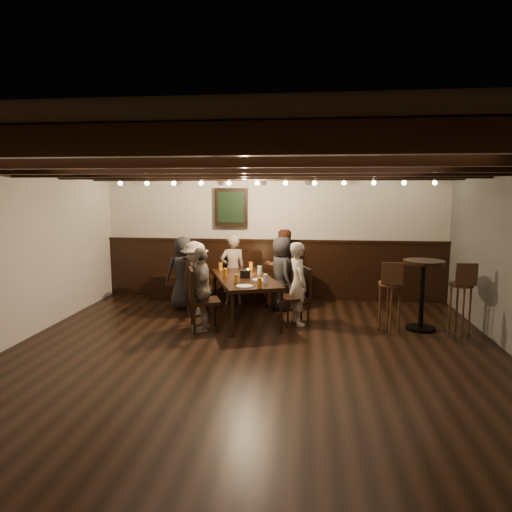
# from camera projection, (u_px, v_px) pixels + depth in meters

# --- Properties ---
(room) EXTENTS (7.00, 7.00, 7.00)m
(room) POSITION_uv_depth(u_px,v_px,m) (250.00, 251.00, 7.49)
(room) COLOR black
(room) RESTS_ON ground
(dining_table) EXTENTS (1.40, 2.01, 0.69)m
(dining_table) POSITION_uv_depth(u_px,v_px,m) (245.00, 281.00, 7.29)
(dining_table) COLOR black
(dining_table) RESTS_ON floor
(chair_left_near) EXTENTS (0.55, 0.55, 0.94)m
(chair_left_near) POSITION_uv_depth(u_px,v_px,m) (197.00, 298.00, 7.61)
(chair_left_near) COLOR black
(chair_left_near) RESTS_ON floor
(chair_left_far) EXTENTS (0.55, 0.55, 0.94)m
(chair_left_far) POSITION_uv_depth(u_px,v_px,m) (203.00, 312.00, 6.74)
(chair_left_far) COLOR black
(chair_left_far) RESTS_ON floor
(chair_right_near) EXTENTS (0.55, 0.55, 0.94)m
(chair_right_near) POSITION_uv_depth(u_px,v_px,m) (280.00, 293.00, 7.94)
(chair_right_near) COLOR black
(chair_right_near) RESTS_ON floor
(chair_right_far) EXTENTS (0.52, 0.52, 0.88)m
(chair_right_far) POSITION_uv_depth(u_px,v_px,m) (296.00, 307.00, 7.07)
(chair_right_far) COLOR black
(chair_right_far) RESTS_ON floor
(person_bench_left) EXTENTS (0.73, 0.60, 1.28)m
(person_bench_left) POSITION_uv_depth(u_px,v_px,m) (184.00, 273.00, 7.95)
(person_bench_left) COLOR #262629
(person_bench_left) RESTS_ON floor
(person_bench_centre) EXTENTS (0.54, 0.44, 1.27)m
(person_bench_centre) POSITION_uv_depth(u_px,v_px,m) (233.00, 270.00, 8.30)
(person_bench_centre) COLOR gray
(person_bench_centre) RESTS_ON floor
(person_bench_right) EXTENTS (0.80, 0.71, 1.37)m
(person_bench_right) POSITION_uv_depth(u_px,v_px,m) (282.00, 266.00, 8.36)
(person_bench_right) COLOR #52291C
(person_bench_right) RESTS_ON floor
(person_left_near) EXTENTS (0.70, 0.91, 1.24)m
(person_left_near) POSITION_uv_depth(u_px,v_px,m) (195.00, 278.00, 7.56)
(person_left_near) COLOR #AB9B90
(person_left_near) RESTS_ON floor
(person_left_far) EXTENTS (0.54, 0.79, 1.25)m
(person_left_far) POSITION_uv_depth(u_px,v_px,m) (201.00, 289.00, 6.69)
(person_left_far) COLOR gray
(person_left_far) RESTS_ON floor
(person_right_near) EXTENTS (0.60, 0.73, 1.28)m
(person_right_near) POSITION_uv_depth(u_px,v_px,m) (282.00, 273.00, 7.90)
(person_right_near) COLOR black
(person_right_near) RESTS_ON floor
(person_right_far) EXTENTS (0.45, 0.54, 1.28)m
(person_right_far) POSITION_uv_depth(u_px,v_px,m) (298.00, 283.00, 7.03)
(person_right_far) COLOR #B6AC9A
(person_right_far) RESTS_ON floor
(pint_a) EXTENTS (0.07, 0.07, 0.14)m
(pint_a) POSITION_uv_depth(u_px,v_px,m) (220.00, 267.00, 7.88)
(pint_a) COLOR #BF7219
(pint_a) RESTS_ON dining_table
(pint_b) EXTENTS (0.07, 0.07, 0.14)m
(pint_b) POSITION_uv_depth(u_px,v_px,m) (251.00, 266.00, 7.96)
(pint_b) COLOR #BF7219
(pint_b) RESTS_ON dining_table
(pint_c) EXTENTS (0.07, 0.07, 0.14)m
(pint_c) POSITION_uv_depth(u_px,v_px,m) (225.00, 273.00, 7.30)
(pint_c) COLOR #BF7219
(pint_c) RESTS_ON dining_table
(pint_d) EXTENTS (0.07, 0.07, 0.14)m
(pint_d) POSITION_uv_depth(u_px,v_px,m) (260.00, 270.00, 7.54)
(pint_d) COLOR silver
(pint_d) RESTS_ON dining_table
(pint_e) EXTENTS (0.07, 0.07, 0.14)m
(pint_e) POSITION_uv_depth(u_px,v_px,m) (236.00, 279.00, 6.79)
(pint_e) COLOR #BF7219
(pint_e) RESTS_ON dining_table
(pint_f) EXTENTS (0.07, 0.07, 0.14)m
(pint_f) POSITION_uv_depth(u_px,v_px,m) (265.00, 279.00, 6.79)
(pint_f) COLOR silver
(pint_f) RESTS_ON dining_table
(pint_g) EXTENTS (0.07, 0.07, 0.14)m
(pint_g) POSITION_uv_depth(u_px,v_px,m) (260.00, 283.00, 6.52)
(pint_g) COLOR #BF7219
(pint_g) RESTS_ON dining_table
(plate_near) EXTENTS (0.24, 0.24, 0.01)m
(plate_near) POSITION_uv_depth(u_px,v_px,m) (244.00, 286.00, 6.58)
(plate_near) COLOR white
(plate_near) RESTS_ON dining_table
(plate_far) EXTENTS (0.24, 0.24, 0.01)m
(plate_far) POSITION_uv_depth(u_px,v_px,m) (260.00, 280.00, 7.04)
(plate_far) COLOR white
(plate_far) RESTS_ON dining_table
(condiment_caddy) EXTENTS (0.15, 0.10, 0.12)m
(condiment_caddy) POSITION_uv_depth(u_px,v_px,m) (245.00, 274.00, 7.23)
(condiment_caddy) COLOR black
(condiment_caddy) RESTS_ON dining_table
(candle) EXTENTS (0.05, 0.05, 0.05)m
(candle) POSITION_uv_depth(u_px,v_px,m) (248.00, 272.00, 7.60)
(candle) COLOR beige
(candle) RESTS_ON dining_table
(high_top_table) EXTENTS (0.59, 0.59, 1.05)m
(high_top_table) POSITION_uv_depth(u_px,v_px,m) (423.00, 284.00, 6.73)
(high_top_table) COLOR black
(high_top_table) RESTS_ON floor
(bar_stool_left) EXTENTS (0.33, 0.35, 1.06)m
(bar_stool_left) POSITION_uv_depth(u_px,v_px,m) (389.00, 306.00, 6.63)
(bar_stool_left) COLOR #371F11
(bar_stool_left) RESTS_ON floor
(bar_stool_right) EXTENTS (0.33, 0.35, 1.06)m
(bar_stool_right) POSITION_uv_depth(u_px,v_px,m) (460.00, 307.00, 6.56)
(bar_stool_right) COLOR #371F11
(bar_stool_right) RESTS_ON floor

